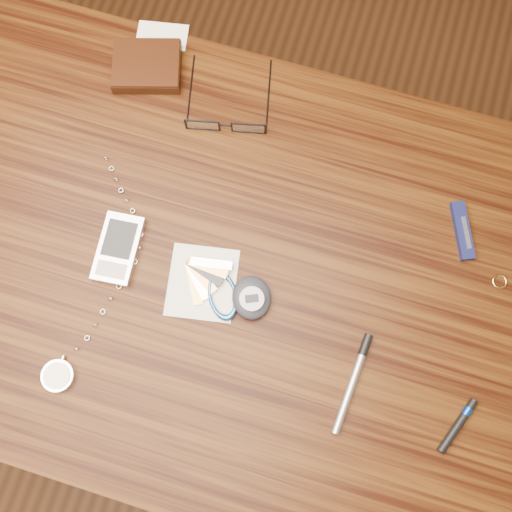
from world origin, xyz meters
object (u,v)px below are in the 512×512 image
Objects in this scene: desk at (222,277)px; pedometer at (252,298)px; eyeglasses at (226,122)px; notepad_keys at (212,287)px; wallet_and_card at (147,65)px; pocket_watch at (62,366)px; pda_phone at (118,249)px; pocket_knife at (462,231)px; silver_pen at (355,375)px.

pedometer is (0.06, -0.04, 0.11)m from desk.
eyeglasses is 1.90× the size of pedometer.
desk is 0.11m from notepad_keys.
pedometer reaches higher than wallet_and_card.
pocket_watch is (-0.11, -0.42, -0.01)m from eyeglasses.
pda_phone is 1.22× the size of pocket_knife.
pocket_knife is at bearing -12.74° from wallet_and_card.
silver_pen is at bearing -40.34° from wallet_and_card.
pocket_watch is 0.18m from pda_phone.
notepad_keys is at bearing -179.21° from pedometer.
pocket_knife is (0.48, 0.17, -0.00)m from pda_phone.
pedometer is 0.56× the size of silver_pen.
eyeglasses is 1.41× the size of pda_phone.
desk is at bearing -53.09° from wallet_and_card.
desk is 0.28m from pocket_watch.
pedometer reaches higher than pocket_knife.
wallet_and_card is at bearing 101.25° from pda_phone.
wallet_and_card is 1.72× the size of pocket_knife.
wallet_and_card is 1.41× the size of pda_phone.
pocket_knife is at bearing 34.81° from pedometer.
pedometer is at bearing 36.82° from pocket_watch.
wallet_and_card reaches higher than pocket_watch.
eyeglasses is 0.39m from pocket_knife.
silver_pen is at bearing -111.86° from pocket_knife.
silver_pen is at bearing 15.09° from pocket_watch.
pocket_watch and silver_pen have the same top height.
pocket_watch is at bearing -144.26° from pocket_knife.
desk is 12.29× the size of pedometer.
wallet_and_card is 0.44× the size of pocket_watch.
wallet_and_card is 0.55m from pocket_knife.
eyeglasses is 0.26m from notepad_keys.
pocket_knife reaches higher than desk.
notepad_keys is (0.15, -0.01, -0.00)m from pda_phone.
eyeglasses reaches higher than pocket_knife.
wallet_and_card is at bearing 95.07° from pocket_watch.
pocket_knife is at bearing 29.79° from notepad_keys.
wallet_and_card is 0.57m from silver_pen.
wallet_and_card is at bearing 126.91° from desk.
pedometer reaches higher than pocket_watch.
pocket_knife is (0.54, -0.12, -0.01)m from wallet_and_card.
pda_phone is 1.34× the size of pedometer.
desk is 6.47× the size of eyeglasses.
eyeglasses is at bearing -21.39° from wallet_and_card.
eyeglasses is (-0.05, 0.21, 0.11)m from desk.
pocket_watch is 0.24m from notepad_keys.
wallet_and_card is 1.07× the size of silver_pen.
wallet_and_card is 1.00× the size of eyeglasses.
desk is at bearing -75.81° from eyeglasses.
notepad_keys is at bearing -5.46° from pda_phone.
silver_pen is (0.17, -0.06, -0.01)m from pedometer.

